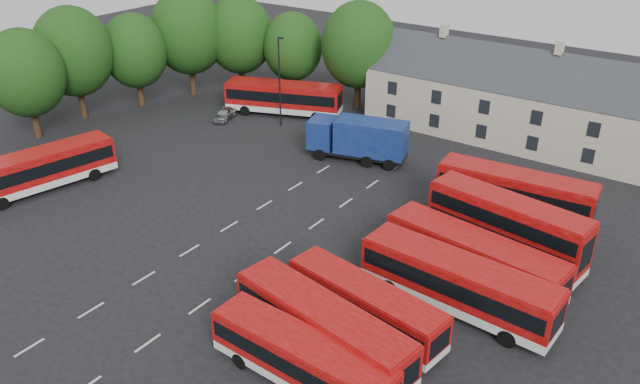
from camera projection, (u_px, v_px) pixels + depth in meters
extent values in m
plane|color=black|center=(210.00, 238.00, 44.22)|extent=(140.00, 140.00, 0.00)
cube|color=beige|center=(29.00, 348.00, 34.08)|extent=(0.15, 1.80, 0.01)
cube|color=beige|center=(91.00, 310.00, 36.97)|extent=(0.15, 1.80, 0.01)
cube|color=beige|center=(144.00, 278.00, 39.87)|extent=(0.15, 1.80, 0.01)
cube|color=beige|center=(189.00, 250.00, 42.77)|extent=(0.15, 1.80, 0.01)
cube|color=beige|center=(229.00, 226.00, 45.66)|extent=(0.15, 1.80, 0.01)
cube|color=beige|center=(264.00, 205.00, 48.56)|extent=(0.15, 1.80, 0.01)
cube|color=beige|center=(295.00, 186.00, 51.46)|extent=(0.15, 1.80, 0.01)
cube|color=beige|center=(323.00, 169.00, 54.35)|extent=(0.15, 1.80, 0.01)
cube|color=beige|center=(348.00, 154.00, 57.25)|extent=(0.15, 1.80, 0.01)
cube|color=beige|center=(148.00, 343.00, 34.40)|extent=(0.15, 1.80, 0.01)
cube|color=beige|center=(200.00, 306.00, 37.30)|extent=(0.15, 1.80, 0.01)
cube|color=beige|center=(244.00, 275.00, 40.20)|extent=(0.15, 1.80, 0.01)
cube|color=beige|center=(283.00, 248.00, 43.09)|extent=(0.15, 1.80, 0.01)
cube|color=beige|center=(316.00, 224.00, 45.99)|extent=(0.15, 1.80, 0.01)
cube|color=beige|center=(346.00, 203.00, 48.89)|extent=(0.15, 1.80, 0.01)
cube|color=beige|center=(372.00, 184.00, 51.78)|extent=(0.15, 1.80, 0.01)
cube|color=beige|center=(396.00, 168.00, 54.68)|extent=(0.15, 1.80, 0.01)
cylinder|color=black|center=(35.00, 118.00, 60.10)|extent=(0.70, 0.70, 3.85)
ellipsoid|color=#1C3E11|center=(25.00, 73.00, 58.05)|extent=(7.26, 7.26, 8.35)
cylinder|color=black|center=(82.00, 98.00, 64.88)|extent=(0.70, 0.70, 4.20)
ellipsoid|color=#1C3E11|center=(73.00, 52.00, 62.64)|extent=(7.92, 7.92, 9.11)
cylinder|color=black|center=(140.00, 89.00, 68.32)|extent=(0.70, 0.70, 3.67)
ellipsoid|color=#1C3E11|center=(135.00, 51.00, 66.36)|extent=(6.93, 6.93, 7.97)
cylinder|color=black|center=(192.00, 76.00, 71.47)|extent=(0.70, 0.70, 4.38)
ellipsoid|color=#1C3E11|center=(188.00, 32.00, 69.14)|extent=(8.25, 8.25, 9.49)
cylinder|color=black|center=(242.00, 75.00, 72.39)|extent=(0.70, 0.70, 4.02)
ellipsoid|color=#1C3E11|center=(240.00, 35.00, 70.25)|extent=(7.59, 7.59, 8.73)
cylinder|color=black|center=(293.00, 82.00, 70.88)|extent=(0.70, 0.70, 3.50)
ellipsoid|color=#1C3E11|center=(293.00, 47.00, 69.01)|extent=(6.60, 6.60, 7.59)
cylinder|color=black|center=(358.00, 90.00, 67.33)|extent=(0.70, 0.70, 4.20)
ellipsoid|color=#1C3E11|center=(359.00, 45.00, 65.09)|extent=(7.92, 7.92, 9.11)
cube|color=beige|center=(547.00, 120.00, 57.48)|extent=(35.00, 7.00, 5.50)
cube|color=#2D3035|center=(552.00, 91.00, 56.22)|extent=(35.70, 7.13, 7.13)
cube|color=beige|center=(444.00, 31.00, 60.04)|extent=(0.60, 0.90, 1.20)
cube|color=beige|center=(560.00, 47.00, 54.39)|extent=(0.60, 0.90, 1.20)
cube|color=silver|center=(302.00, 373.00, 31.39)|extent=(10.30, 2.61, 0.51)
cube|color=#9C0B09|center=(302.00, 355.00, 30.86)|extent=(10.30, 2.61, 1.81)
cube|color=black|center=(302.00, 354.00, 30.84)|extent=(9.89, 2.66, 0.88)
cube|color=#9C0B09|center=(301.00, 340.00, 30.42)|extent=(10.09, 2.51, 0.11)
cylinder|color=black|center=(240.00, 361.00, 32.51)|extent=(0.94, 0.29, 0.93)
cube|color=silver|center=(323.00, 341.00, 33.41)|extent=(11.39, 4.29, 0.56)
cube|color=#9C0B09|center=(323.00, 322.00, 32.83)|extent=(11.39, 4.29, 1.97)
cube|color=black|center=(323.00, 321.00, 32.80)|extent=(10.96, 4.28, 0.96)
cube|color=#9C0B09|center=(323.00, 306.00, 32.35)|extent=(11.15, 4.16, 0.12)
cylinder|color=black|center=(263.00, 325.00, 35.04)|extent=(1.04, 0.44, 1.01)
cylinder|color=black|center=(387.00, 367.00, 32.04)|extent=(1.04, 0.44, 1.01)
cube|color=silver|center=(365.00, 316.00, 35.38)|extent=(10.20, 3.69, 0.50)
cube|color=#9C0B09|center=(365.00, 300.00, 34.86)|extent=(10.20, 3.69, 1.77)
cube|color=black|center=(365.00, 299.00, 34.84)|extent=(9.81, 3.68, 0.86)
cube|color=#9C0B09|center=(366.00, 286.00, 34.44)|extent=(9.99, 3.57, 0.11)
cylinder|color=black|center=(312.00, 304.00, 36.80)|extent=(0.93, 0.38, 0.91)
cylinder|color=black|center=(421.00, 337.00, 34.20)|extent=(0.93, 0.38, 0.91)
cube|color=silver|center=(456.00, 297.00, 36.75)|extent=(11.92, 3.32, 0.59)
cube|color=#9C0B09|center=(458.00, 278.00, 36.13)|extent=(11.92, 3.32, 2.09)
cube|color=black|center=(458.00, 278.00, 36.11)|extent=(11.46, 3.36, 1.02)
cube|color=#9C0B09|center=(460.00, 263.00, 35.63)|extent=(11.68, 3.20, 0.13)
cylinder|color=black|center=(390.00, 287.00, 38.13)|extent=(1.09, 0.36, 1.07)
cylinder|color=black|center=(525.00, 316.00, 35.64)|extent=(1.09, 0.36, 1.07)
cube|color=silver|center=(472.00, 271.00, 39.18)|extent=(11.83, 4.12, 0.58)
cube|color=#9C0B09|center=(474.00, 253.00, 38.58)|extent=(11.83, 4.12, 2.05)
cube|color=black|center=(474.00, 253.00, 38.55)|extent=(11.38, 4.12, 1.00)
cube|color=#9C0B09|center=(476.00, 238.00, 38.08)|extent=(11.59, 3.98, 0.13)
cylinder|color=black|center=(412.00, 260.00, 40.78)|extent=(1.08, 0.43, 1.05)
cylinder|color=black|center=(535.00, 290.00, 37.85)|extent=(1.08, 0.43, 1.05)
cube|color=silver|center=(503.00, 247.00, 41.73)|extent=(10.92, 3.91, 0.53)
cube|color=#9C0B09|center=(507.00, 223.00, 40.86)|extent=(10.92, 3.91, 3.25)
cube|color=black|center=(506.00, 231.00, 41.15)|extent=(10.50, 3.91, 0.92)
cube|color=#9C0B09|center=(510.00, 201.00, 40.09)|extent=(10.69, 3.78, 0.12)
cylinder|color=black|center=(450.00, 239.00, 43.23)|extent=(1.00, 0.41, 0.97)
cylinder|color=black|center=(558.00, 264.00, 40.47)|extent=(1.00, 0.41, 0.97)
cube|color=black|center=(508.00, 215.00, 40.57)|extent=(10.50, 3.91, 0.92)
cube|color=silver|center=(510.00, 219.00, 45.11)|extent=(11.00, 3.42, 0.54)
cube|color=#9C0B09|center=(514.00, 196.00, 44.23)|extent=(11.00, 3.42, 3.30)
cube|color=black|center=(513.00, 203.00, 44.52)|extent=(10.57, 3.44, 0.93)
cube|color=#9C0B09|center=(517.00, 174.00, 43.45)|extent=(10.77, 3.30, 0.12)
cylinder|color=black|center=(459.00, 217.00, 45.93)|extent=(1.00, 0.36, 0.98)
cylinder|color=black|center=(562.00, 228.00, 44.54)|extent=(1.00, 0.36, 0.98)
cube|color=black|center=(515.00, 188.00, 43.93)|extent=(10.57, 3.44, 0.93)
cube|color=silver|center=(43.00, 180.00, 50.59)|extent=(4.92, 11.98, 0.58)
cube|color=#9C0B09|center=(40.00, 165.00, 49.98)|extent=(4.92, 11.98, 2.07)
cube|color=black|center=(40.00, 165.00, 49.96)|extent=(4.89, 11.54, 1.01)
cube|color=#9C0B09|center=(37.00, 153.00, 49.48)|extent=(4.77, 11.73, 0.13)
cylinder|color=black|center=(1.00, 204.00, 47.68)|extent=(0.50, 1.10, 1.06)
cylinder|color=black|center=(82.00, 166.00, 53.78)|extent=(0.50, 1.10, 1.06)
cube|color=silver|center=(284.00, 107.00, 66.12)|extent=(12.35, 6.99, 0.61)
cube|color=#9C0B09|center=(283.00, 94.00, 65.49)|extent=(12.35, 6.99, 2.16)
cube|color=black|center=(283.00, 94.00, 65.46)|extent=(11.92, 6.87, 1.05)
cube|color=#9C0B09|center=(283.00, 84.00, 64.96)|extent=(12.08, 6.80, 0.13)
cylinder|color=black|center=(245.00, 110.00, 66.03)|extent=(1.14, 0.69, 1.11)
cylinder|color=black|center=(322.00, 109.00, 66.49)|extent=(1.14, 0.69, 1.11)
cube|color=black|center=(357.00, 152.00, 55.85)|extent=(9.03, 4.51, 0.33)
cube|color=navy|center=(323.00, 132.00, 56.18)|extent=(2.82, 3.20, 2.62)
cube|color=black|center=(312.00, 127.00, 56.32)|extent=(0.71, 2.27, 1.31)
cube|color=navy|center=(371.00, 137.00, 54.71)|extent=(6.71, 4.25, 2.95)
cylinder|color=black|center=(320.00, 155.00, 55.84)|extent=(1.13, 0.58, 1.09)
cylinder|color=black|center=(396.00, 154.00, 55.93)|extent=(1.13, 0.58, 1.09)
imported|color=#A5A8AD|center=(225.00, 114.00, 64.94)|extent=(2.56, 3.90, 1.24)
cylinder|color=black|center=(280.00, 83.00, 61.61)|extent=(0.16, 0.16, 8.98)
cube|color=black|center=(281.00, 38.00, 59.43)|extent=(0.56, 0.29, 0.16)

